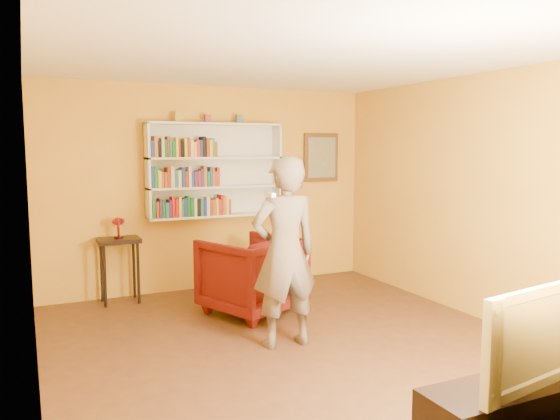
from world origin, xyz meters
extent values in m
cube|color=#472A16|center=(0.00, 0.00, -0.06)|extent=(5.30, 5.80, 0.12)
cube|color=gold|center=(0.00, 2.52, 1.35)|extent=(5.30, 0.04, 2.70)
cube|color=gold|center=(0.00, -2.52, 1.35)|extent=(5.30, 0.04, 2.70)
cube|color=gold|center=(-2.27, 0.00, 1.35)|extent=(0.04, 5.80, 2.70)
cube|color=gold|center=(2.27, 0.00, 1.35)|extent=(0.04, 5.80, 2.70)
cube|color=white|center=(0.00, 0.00, 2.73)|extent=(5.30, 5.80, 0.06)
cube|color=silver|center=(0.00, 2.48, 1.60)|extent=(1.80, 0.03, 1.20)
cube|color=silver|center=(-0.89, 2.35, 1.60)|extent=(0.03, 0.28, 1.20)
cube|color=silver|center=(0.89, 2.35, 1.60)|extent=(0.03, 0.28, 1.20)
cube|color=silver|center=(0.00, 2.35, 1.00)|extent=(1.80, 0.28, 0.03)
cube|color=silver|center=(0.00, 2.35, 1.38)|extent=(1.80, 0.28, 0.03)
cube|color=silver|center=(0.00, 2.35, 1.76)|extent=(1.80, 0.28, 0.03)
cube|color=silver|center=(0.00, 2.35, 2.20)|extent=(1.80, 0.28, 0.03)
cube|color=#1A7532|center=(-0.84, 2.31, 1.14)|extent=(0.04, 0.17, 0.25)
cube|color=#94361B|center=(-0.80, 2.30, 1.12)|extent=(0.04, 0.15, 0.21)
cube|color=#47236A|center=(-0.76, 2.31, 1.14)|extent=(0.03, 0.18, 0.24)
cube|color=#1A7532|center=(-0.72, 2.30, 1.12)|extent=(0.03, 0.16, 0.22)
cube|color=teal|center=(-0.68, 2.30, 1.11)|extent=(0.04, 0.16, 0.19)
cube|color=#47236A|center=(-0.64, 2.31, 1.12)|extent=(0.03, 0.18, 0.22)
cube|color=red|center=(-0.60, 2.30, 1.14)|extent=(0.04, 0.15, 0.26)
cube|color=red|center=(-0.55, 2.31, 1.13)|extent=(0.03, 0.19, 0.24)
cube|color=yellow|center=(-0.51, 2.29, 1.14)|extent=(0.04, 0.14, 0.26)
cube|color=teal|center=(-0.48, 2.31, 1.13)|extent=(0.02, 0.18, 0.23)
cube|color=#213D99|center=(-0.44, 2.29, 1.13)|extent=(0.04, 0.14, 0.24)
cube|color=#1A7532|center=(-0.40, 2.30, 1.14)|extent=(0.03, 0.16, 0.26)
cube|color=#1A7532|center=(-0.35, 2.29, 1.13)|extent=(0.04, 0.14, 0.24)
cube|color=silver|center=(-0.31, 2.30, 1.13)|extent=(0.04, 0.16, 0.24)
cube|color=black|center=(-0.27, 2.31, 1.12)|extent=(0.04, 0.18, 0.21)
cube|color=teal|center=(-0.22, 2.30, 1.12)|extent=(0.03, 0.16, 0.22)
cube|color=#213D99|center=(-0.18, 2.31, 1.12)|extent=(0.03, 0.19, 0.21)
cube|color=silver|center=(-0.14, 2.30, 1.14)|extent=(0.04, 0.15, 0.24)
cube|color=#94361B|center=(-0.10, 2.30, 1.12)|extent=(0.03, 0.17, 0.21)
cube|color=#A75521|center=(-0.06, 2.29, 1.12)|extent=(0.04, 0.15, 0.21)
cube|color=yellow|center=(-0.02, 2.29, 1.13)|extent=(0.03, 0.15, 0.23)
cube|color=#94361B|center=(0.01, 2.31, 1.12)|extent=(0.03, 0.19, 0.20)
cube|color=red|center=(0.04, 2.31, 1.15)|extent=(0.02, 0.18, 0.26)
cube|color=#A75521|center=(0.08, 2.31, 1.14)|extent=(0.04, 0.19, 0.25)
cube|color=yellow|center=(0.12, 2.31, 1.13)|extent=(0.03, 0.19, 0.24)
cube|color=#94361B|center=(0.15, 2.30, 1.12)|extent=(0.03, 0.17, 0.21)
cube|color=#213D99|center=(-0.85, 2.30, 1.53)|extent=(0.03, 0.16, 0.27)
cube|color=#1A7532|center=(-0.81, 2.31, 1.53)|extent=(0.04, 0.18, 0.27)
cube|color=yellow|center=(-0.76, 2.30, 1.50)|extent=(0.04, 0.15, 0.21)
cube|color=#A75521|center=(-0.72, 2.30, 1.49)|extent=(0.02, 0.16, 0.20)
cube|color=#94361B|center=(-0.68, 2.29, 1.49)|extent=(0.04, 0.15, 0.19)
cube|color=#94361B|center=(-0.64, 2.31, 1.52)|extent=(0.04, 0.19, 0.26)
cube|color=silver|center=(-0.60, 2.30, 1.53)|extent=(0.04, 0.16, 0.26)
cube|color=teal|center=(-0.55, 2.29, 1.50)|extent=(0.04, 0.15, 0.22)
cube|color=silver|center=(-0.51, 2.31, 1.50)|extent=(0.04, 0.19, 0.22)
cube|color=#213D99|center=(-0.46, 2.30, 1.52)|extent=(0.04, 0.16, 0.25)
cube|color=#94361B|center=(-0.42, 2.31, 1.50)|extent=(0.04, 0.19, 0.20)
cube|color=silver|center=(-0.38, 2.31, 1.52)|extent=(0.04, 0.17, 0.26)
cube|color=#213D99|center=(-0.34, 2.29, 1.49)|extent=(0.03, 0.15, 0.20)
cube|color=#47236A|center=(-0.30, 2.30, 1.49)|extent=(0.04, 0.17, 0.20)
cube|color=red|center=(-0.25, 2.31, 1.50)|extent=(0.04, 0.18, 0.21)
cube|color=#213D99|center=(-0.22, 2.30, 1.51)|extent=(0.03, 0.16, 0.23)
cube|color=#A75521|center=(-0.18, 2.30, 1.53)|extent=(0.04, 0.15, 0.27)
cube|color=#1A7532|center=(-0.13, 2.29, 1.49)|extent=(0.03, 0.15, 0.19)
cube|color=#213D99|center=(-0.10, 2.30, 1.52)|extent=(0.03, 0.16, 0.25)
cube|color=#A75521|center=(-0.06, 2.31, 1.52)|extent=(0.03, 0.19, 0.25)
cube|color=#94361B|center=(-0.03, 2.31, 1.49)|extent=(0.02, 0.19, 0.19)
cube|color=#94361B|center=(0.00, 2.31, 1.52)|extent=(0.04, 0.18, 0.25)
cube|color=#213D99|center=(-0.84, 2.30, 1.87)|extent=(0.04, 0.16, 0.20)
cube|color=#A75521|center=(-0.80, 2.31, 1.91)|extent=(0.04, 0.18, 0.26)
cube|color=black|center=(-0.75, 2.30, 1.88)|extent=(0.04, 0.15, 0.22)
cube|color=silver|center=(-0.71, 2.29, 1.89)|extent=(0.03, 0.15, 0.24)
cube|color=#1A7532|center=(-0.68, 2.30, 1.88)|extent=(0.03, 0.17, 0.22)
cube|color=#94361B|center=(-0.64, 2.30, 1.90)|extent=(0.02, 0.17, 0.26)
cube|color=teal|center=(-0.61, 2.31, 1.87)|extent=(0.02, 0.19, 0.20)
cube|color=#1A7532|center=(-0.58, 2.31, 1.87)|extent=(0.04, 0.18, 0.20)
cube|color=yellow|center=(-0.53, 2.30, 1.90)|extent=(0.03, 0.16, 0.25)
cube|color=#94361B|center=(-0.51, 2.29, 1.89)|extent=(0.02, 0.15, 0.22)
cube|color=black|center=(-0.47, 2.30, 1.88)|extent=(0.04, 0.15, 0.20)
cube|color=yellow|center=(-0.42, 2.31, 1.89)|extent=(0.04, 0.18, 0.23)
cube|color=#94361B|center=(-0.38, 2.30, 1.90)|extent=(0.03, 0.16, 0.24)
cube|color=silver|center=(-0.34, 2.31, 1.88)|extent=(0.04, 0.18, 0.21)
cube|color=yellow|center=(-0.30, 2.30, 1.87)|extent=(0.04, 0.16, 0.19)
cube|color=red|center=(-0.26, 2.30, 1.88)|extent=(0.04, 0.16, 0.22)
cube|color=#213D99|center=(-0.22, 2.31, 1.88)|extent=(0.02, 0.19, 0.22)
cube|color=black|center=(-0.18, 2.31, 1.90)|extent=(0.04, 0.19, 0.26)
cube|color=#94361B|center=(-0.14, 2.30, 1.89)|extent=(0.04, 0.17, 0.24)
cube|color=yellow|center=(-0.09, 2.30, 1.89)|extent=(0.04, 0.16, 0.22)
cube|color=#1A7532|center=(-0.06, 2.30, 1.89)|extent=(0.02, 0.16, 0.24)
cube|color=#94361B|center=(-0.03, 2.31, 1.87)|extent=(0.04, 0.18, 0.20)
cube|color=#A48A2E|center=(-0.49, 2.35, 2.27)|extent=(0.09, 0.09, 0.12)
cube|color=#8D2F40|center=(-0.10, 2.35, 2.27)|extent=(0.07, 0.07, 0.10)
cube|color=#415F6C|center=(0.33, 2.35, 2.27)|extent=(0.08, 0.08, 0.11)
cube|color=#4F3116|center=(1.65, 2.46, 1.75)|extent=(0.55, 0.04, 0.70)
cube|color=gray|center=(1.65, 2.44, 1.75)|extent=(0.45, 0.02, 0.58)
cylinder|color=black|center=(-1.47, 2.11, 0.37)|extent=(0.04, 0.04, 0.75)
cylinder|color=black|center=(-1.08, 2.11, 0.37)|extent=(0.04, 0.04, 0.75)
cylinder|color=black|center=(-1.47, 2.39, 0.37)|extent=(0.04, 0.04, 0.75)
cylinder|color=black|center=(-1.08, 2.39, 0.37)|extent=(0.04, 0.04, 0.75)
cube|color=black|center=(-1.28, 2.25, 0.77)|extent=(0.49, 0.37, 0.05)
cylinder|color=maroon|center=(-1.28, 2.25, 0.81)|extent=(0.11, 0.11, 0.02)
cylinder|color=maroon|center=(-1.28, 2.25, 0.89)|extent=(0.03, 0.03, 0.14)
ellipsoid|color=maroon|center=(-1.28, 2.25, 1.01)|extent=(0.15, 0.15, 0.10)
cylinder|color=#FFE0AE|center=(-1.20, 2.25, 1.00)|extent=(0.01, 0.01, 0.11)
cylinder|color=#FFE0AE|center=(-1.22, 2.30, 1.00)|extent=(0.01, 0.01, 0.11)
cylinder|color=#FFE0AE|center=(-1.28, 2.32, 1.00)|extent=(0.01, 0.01, 0.11)
cylinder|color=#FFE0AE|center=(-1.33, 2.30, 1.00)|extent=(0.01, 0.01, 0.11)
cylinder|color=#FFE0AE|center=(-1.35, 2.25, 1.00)|extent=(0.01, 0.01, 0.11)
cylinder|color=#FFE0AE|center=(-1.33, 2.20, 1.00)|extent=(0.01, 0.01, 0.11)
cylinder|color=#FFE0AE|center=(-1.28, 2.18, 1.00)|extent=(0.01, 0.01, 0.11)
cylinder|color=#FFE0AE|center=(-1.22, 2.20, 1.00)|extent=(0.01, 0.01, 0.11)
imported|color=#420405|center=(0.03, 1.17, 0.44)|extent=(1.25, 1.26, 0.89)
imported|color=#67584B|center=(-0.08, 0.08, 0.91)|extent=(0.67, 0.45, 1.81)
cube|color=white|center=(-0.40, -0.31, 1.50)|extent=(0.04, 0.15, 0.04)
cube|color=black|center=(0.41, -2.25, 0.24)|extent=(1.35, 0.40, 0.48)
imported|color=black|center=(0.41, -2.25, 0.79)|extent=(1.08, 0.30, 0.62)
camera|label=1|loc=(-2.28, -4.50, 1.90)|focal=35.00mm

